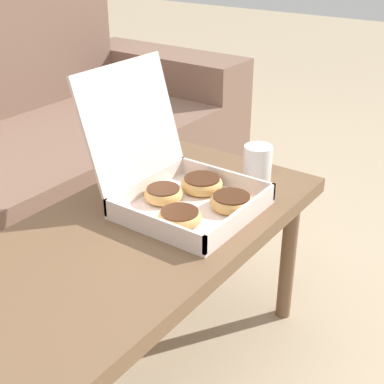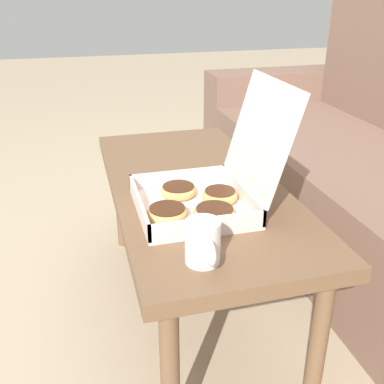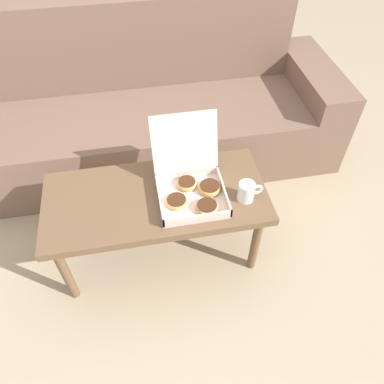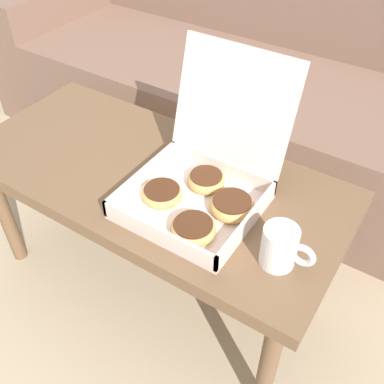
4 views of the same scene
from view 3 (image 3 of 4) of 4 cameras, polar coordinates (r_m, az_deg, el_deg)
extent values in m
plane|color=tan|center=(2.14, -4.85, -7.86)|extent=(12.00, 12.00, 0.00)
cube|color=#7A5B4C|center=(2.43, -7.12, 7.53)|extent=(2.00, 0.60, 0.41)
cube|color=#7A5B4C|center=(2.61, -8.61, 17.65)|extent=(2.00, 0.20, 0.95)
cube|color=#7A5B4C|center=(2.72, 17.16, 12.64)|extent=(0.24, 0.80, 0.57)
cube|color=brown|center=(1.77, -5.56, -0.99)|extent=(1.05, 0.49, 0.04)
cylinder|color=brown|center=(1.89, -18.68, -11.63)|extent=(0.04, 0.04, 0.42)
cylinder|color=brown|center=(1.91, 9.64, -7.67)|extent=(0.04, 0.04, 0.42)
cylinder|color=brown|center=(2.11, -18.31, -3.09)|extent=(0.04, 0.04, 0.42)
cylinder|color=brown|center=(2.13, 6.76, 0.33)|extent=(0.04, 0.04, 0.42)
cube|color=silver|center=(1.73, 0.00, -1.02)|extent=(0.31, 0.29, 0.01)
cube|color=silver|center=(1.62, 0.90, -4.05)|extent=(0.31, 0.01, 0.04)
cube|color=silver|center=(1.81, -0.81, 2.79)|extent=(0.31, 0.01, 0.04)
cube|color=silver|center=(1.70, -4.95, -1.14)|extent=(0.01, 0.29, 0.04)
cube|color=silver|center=(1.74, 4.85, 0.23)|extent=(0.01, 0.29, 0.04)
cube|color=silver|center=(1.73, -1.12, 7.53)|extent=(0.31, 0.09, 0.28)
torus|color=tan|center=(1.77, -0.79, 1.29)|extent=(0.10, 0.10, 0.03)
cylinder|color=#472614|center=(1.76, -0.79, 1.51)|extent=(0.08, 0.08, 0.01)
torus|color=tan|center=(1.70, -2.37, -1.43)|extent=(0.10, 0.10, 0.03)
cylinder|color=#472614|center=(1.69, -2.38, -1.24)|extent=(0.09, 0.09, 0.01)
torus|color=tan|center=(1.67, 2.30, -2.29)|extent=(0.10, 0.10, 0.03)
cylinder|color=#472614|center=(1.67, 2.31, -2.07)|extent=(0.09, 0.09, 0.01)
torus|color=tan|center=(1.75, 2.71, 0.66)|extent=(0.11, 0.11, 0.03)
cylinder|color=#472614|center=(1.74, 2.72, 0.89)|extent=(0.09, 0.09, 0.02)
cylinder|color=white|center=(1.72, 8.25, 0.05)|extent=(0.08, 0.08, 0.10)
torus|color=white|center=(1.73, 9.89, 0.39)|extent=(0.06, 0.01, 0.06)
camera|label=1|loc=(1.09, -47.46, -11.61)|focal=50.00mm
camera|label=2|loc=(1.68, 39.55, 9.25)|focal=42.00mm
camera|label=4|loc=(0.96, 34.25, 3.26)|focal=42.00mm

